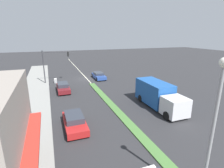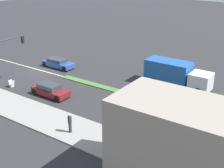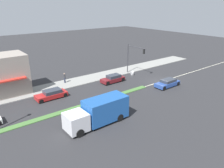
% 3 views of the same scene
% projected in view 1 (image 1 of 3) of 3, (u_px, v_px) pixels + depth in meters
% --- Properties ---
extents(ground_plane, '(160.00, 160.00, 0.00)m').
position_uv_depth(ground_plane, '(125.00, 119.00, 17.78)').
color(ground_plane, '#2B2B2D').
extents(sidewalk_right, '(4.00, 73.00, 0.12)m').
position_uv_depth(sidewalk_right, '(27.00, 139.00, 14.32)').
color(sidewalk_right, gray).
rests_on(sidewalk_right, ground).
extents(lane_marking_center, '(0.16, 60.00, 0.01)m').
position_uv_depth(lane_marking_center, '(87.00, 79.00, 34.01)').
color(lane_marking_center, beige).
rests_on(lane_marking_center, ground).
extents(traffic_signal_main, '(4.59, 0.34, 5.60)m').
position_uv_depth(traffic_signal_main, '(52.00, 61.00, 30.02)').
color(traffic_signal_main, '#333338').
rests_on(traffic_signal_main, sidewalk_right).
extents(street_lamp, '(0.44, 0.44, 7.37)m').
position_uv_depth(street_lamp, '(215.00, 117.00, 7.79)').
color(street_lamp, gray).
rests_on(street_lamp, median_strip).
extents(pedestrian, '(0.34, 0.34, 1.71)m').
position_uv_depth(pedestrian, '(24.00, 106.00, 18.35)').
color(pedestrian, '#282D42').
rests_on(pedestrian, sidewalk_right).
extents(warning_aframe_sign, '(0.45, 0.53, 0.84)m').
position_uv_depth(warning_aframe_sign, '(56.00, 81.00, 30.75)').
color(warning_aframe_sign, silver).
rests_on(warning_aframe_sign, ground).
extents(delivery_truck, '(2.44, 7.50, 2.87)m').
position_uv_depth(delivery_truck, '(158.00, 95.00, 20.45)').
color(delivery_truck, silver).
rests_on(delivery_truck, ground).
extents(sedan_maroon, '(1.75, 4.23, 1.30)m').
position_uv_depth(sedan_maroon, '(63.00, 87.00, 26.21)').
color(sedan_maroon, maroon).
rests_on(sedan_maroon, ground).
extents(hatchback_red, '(1.85, 4.44, 1.27)m').
position_uv_depth(hatchback_red, '(75.00, 121.00, 16.07)').
color(hatchback_red, '#AD1E1E').
rests_on(hatchback_red, ground).
extents(coupe_blue, '(1.83, 4.46, 1.22)m').
position_uv_depth(coupe_blue, '(99.00, 76.00, 33.82)').
color(coupe_blue, '#284793').
rests_on(coupe_blue, ground).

